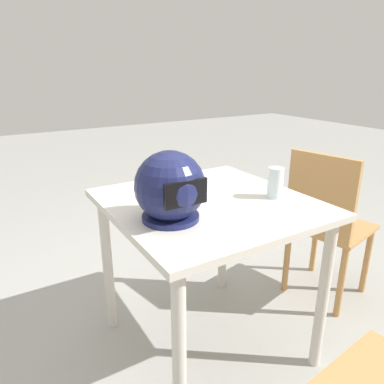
{
  "coord_description": "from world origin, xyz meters",
  "views": [
    {
      "loc": [
        0.82,
        1.22,
        1.32
      ],
      "look_at": [
        0.03,
        -0.09,
        0.79
      ],
      "focal_mm": 33.62,
      "sensor_mm": 36.0,
      "label": 1
    }
  ],
  "objects_px": {
    "drinking_glass": "(275,183)",
    "chair_side": "(325,220)",
    "motorcycle_helmet": "(170,188)",
    "pizza": "(176,187)",
    "dining_table": "(208,224)"
  },
  "relations": [
    {
      "from": "drinking_glass",
      "to": "chair_side",
      "type": "relative_size",
      "value": 0.15
    },
    {
      "from": "motorcycle_helmet",
      "to": "pizza",
      "type": "bearing_deg",
      "value": -122.52
    },
    {
      "from": "motorcycle_helmet",
      "to": "drinking_glass",
      "type": "relative_size",
      "value": 1.95
    },
    {
      "from": "dining_table",
      "to": "pizza",
      "type": "relative_size",
      "value": 3.44
    },
    {
      "from": "pizza",
      "to": "drinking_glass",
      "type": "relative_size",
      "value": 1.84
    },
    {
      "from": "dining_table",
      "to": "pizza",
      "type": "distance_m",
      "value": 0.23
    },
    {
      "from": "chair_side",
      "to": "pizza",
      "type": "bearing_deg",
      "value": -12.75
    },
    {
      "from": "dining_table",
      "to": "motorcycle_helmet",
      "type": "distance_m",
      "value": 0.35
    },
    {
      "from": "motorcycle_helmet",
      "to": "chair_side",
      "type": "height_order",
      "value": "motorcycle_helmet"
    },
    {
      "from": "pizza",
      "to": "dining_table",
      "type": "bearing_deg",
      "value": 110.66
    },
    {
      "from": "pizza",
      "to": "drinking_glass",
      "type": "xyz_separation_m",
      "value": [
        -0.34,
        0.29,
        0.04
      ]
    },
    {
      "from": "chair_side",
      "to": "motorcycle_helmet",
      "type": "bearing_deg",
      "value": 4.35
    },
    {
      "from": "pizza",
      "to": "chair_side",
      "type": "distance_m",
      "value": 0.92
    },
    {
      "from": "motorcycle_helmet",
      "to": "chair_side",
      "type": "distance_m",
      "value": 1.1
    },
    {
      "from": "pizza",
      "to": "chair_side",
      "type": "xyz_separation_m",
      "value": [
        -0.85,
        0.19,
        -0.29
      ]
    }
  ]
}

